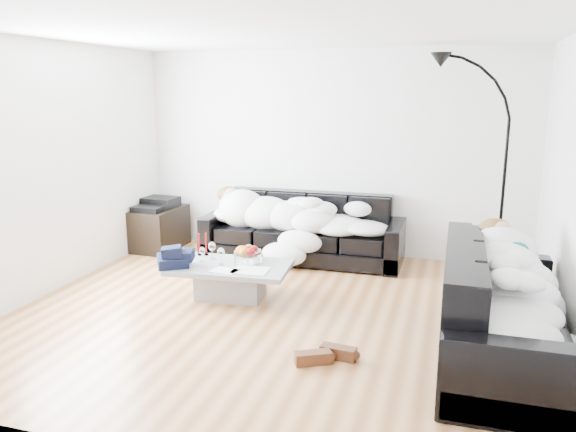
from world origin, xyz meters
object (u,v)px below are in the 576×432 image
(wine_glass_a, at_px, (212,251))
(wine_glass_b, at_px, (202,254))
(sleeper_right, at_px, (507,280))
(wine_glass_c, at_px, (221,257))
(stereo, at_px, (157,203))
(candle_left, at_px, (199,244))
(sofa_back, at_px, (302,228))
(candle_right, at_px, (206,244))
(coffee_table, at_px, (230,281))
(floor_lamp, at_px, (504,182))
(sofa_right, at_px, (505,305))
(sleeper_back, at_px, (301,211))
(shoes, at_px, (325,355))
(av_cabinet, at_px, (158,228))
(fruit_bowl, at_px, (248,253))

(wine_glass_a, height_order, wine_glass_b, wine_glass_a)
(sleeper_right, height_order, wine_glass_c, sleeper_right)
(sleeper_right, relative_size, stereo, 4.26)
(candle_left, bearing_deg, wine_glass_a, -24.98)
(sofa_back, height_order, sleeper_right, sleeper_right)
(candle_right, xyz_separation_m, stereo, (-1.27, 1.21, 0.14))
(sofa_back, bearing_deg, candle_left, -121.30)
(coffee_table, distance_m, wine_glass_b, 0.41)
(wine_glass_b, height_order, floor_lamp, floor_lamp)
(sofa_right, xyz_separation_m, sleeper_back, (-2.24, 2.08, 0.19))
(sleeper_right, height_order, shoes, sleeper_right)
(wine_glass_b, height_order, av_cabinet, av_cabinet)
(sleeper_back, xyz_separation_m, fruit_bowl, (-0.22, -1.30, -0.19))
(sleeper_right, bearing_deg, sofa_back, 46.41)
(stereo, bearing_deg, floor_lamp, 4.81)
(stereo, bearing_deg, fruit_bowl, -31.80)
(wine_glass_b, relative_size, candle_left, 0.62)
(fruit_bowl, distance_m, floor_lamp, 2.95)
(sofa_back, height_order, wine_glass_b, sofa_back)
(wine_glass_b, relative_size, shoes, 0.31)
(sofa_back, xyz_separation_m, candle_left, (-0.79, -1.30, 0.07))
(sofa_right, xyz_separation_m, floor_lamp, (0.08, 2.13, 0.66))
(candle_right, bearing_deg, av_cabinet, 136.55)
(wine_glass_b, bearing_deg, wine_glass_a, 55.04)
(wine_glass_a, xyz_separation_m, stereo, (-1.39, 1.32, 0.17))
(shoes, relative_size, av_cabinet, 0.61)
(wine_glass_c, bearing_deg, sofa_right, -12.22)
(floor_lamp, bearing_deg, sofa_right, -116.86)
(wine_glass_a, xyz_separation_m, wine_glass_c, (0.17, -0.16, -0.00))
(wine_glass_a, xyz_separation_m, candle_right, (-0.12, 0.11, 0.03))
(sleeper_back, relative_size, shoes, 4.32)
(wine_glass_a, relative_size, wine_glass_b, 1.22)
(wine_glass_a, height_order, av_cabinet, av_cabinet)
(candle_right, bearing_deg, sofa_right, -16.04)
(wine_glass_c, xyz_separation_m, candle_left, (-0.36, 0.25, 0.03))
(sleeper_back, bearing_deg, floor_lamp, 1.23)
(sofa_right, distance_m, candle_left, 3.14)
(coffee_table, relative_size, av_cabinet, 1.51)
(sleeper_right, relative_size, candle_left, 7.77)
(sofa_back, xyz_separation_m, sleeper_right, (2.24, -2.13, 0.24))
(wine_glass_b, xyz_separation_m, candle_right, (-0.05, 0.21, 0.05))
(sleeper_right, relative_size, wine_glass_a, 10.24)
(wine_glass_c, xyz_separation_m, stereo, (-1.57, 1.48, 0.17))
(fruit_bowl, distance_m, wine_glass_a, 0.39)
(shoes, bearing_deg, wine_glass_a, 124.72)
(candle_right, height_order, shoes, candle_right)
(wine_glass_a, bearing_deg, candle_left, 155.02)
(sofa_back, height_order, stereo, sofa_back)
(sofa_back, relative_size, shoes, 5.10)
(sleeper_back, bearing_deg, stereo, -179.33)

